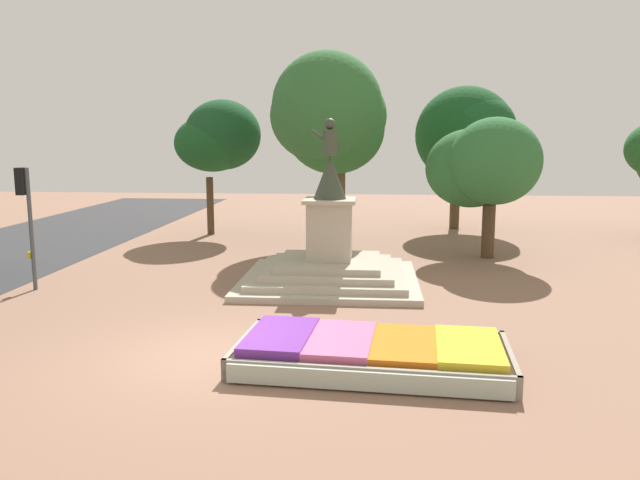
{
  "coord_description": "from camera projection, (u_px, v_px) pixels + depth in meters",
  "views": [
    {
      "loc": [
        3.33,
        -12.19,
        4.51
      ],
      "look_at": [
        2.0,
        4.24,
        1.8
      ],
      "focal_mm": 35.0,
      "sensor_mm": 36.0,
      "label": 1
    }
  ],
  "objects": [
    {
      "name": "park_tree_street_side",
      "position": [
        483.0,
        164.0,
        23.3
      ],
      "size": [
        4.06,
        4.36,
        5.26
      ],
      "color": "#4C3823",
      "rests_on": "ground_plane"
    },
    {
      "name": "flower_planter",
      "position": [
        370.0,
        353.0,
        12.42
      ],
      "size": [
        5.63,
        3.21,
        0.59
      ],
      "color": "#38281C",
      "rests_on": "ground_plane"
    },
    {
      "name": "park_tree_far_left",
      "position": [
        466.0,
        133.0,
        29.83
      ],
      "size": [
        4.76,
        5.1,
        6.96
      ],
      "color": "#4C3823",
      "rests_on": "ground_plane"
    },
    {
      "name": "traffic_light_mid_block",
      "position": [
        26.0,
        206.0,
        18.34
      ],
      "size": [
        0.41,
        0.28,
        3.65
      ],
      "color": "#4C5156",
      "rests_on": "ground_plane"
    },
    {
      "name": "park_tree_far_right",
      "position": [
        330.0,
        116.0,
        25.6
      ],
      "size": [
        4.86,
        5.6,
        7.95
      ],
      "color": "brown",
      "rests_on": "ground_plane"
    },
    {
      "name": "ground_plane",
      "position": [
        208.0,
        357.0,
        12.98
      ],
      "size": [
        76.21,
        76.21,
        0.0
      ],
      "primitive_type": "plane",
      "color": "#8C6651"
    },
    {
      "name": "statue_monument",
      "position": [
        330.0,
        258.0,
        19.49
      ],
      "size": [
        5.45,
        5.45,
        5.09
      ],
      "color": "#B1A793",
      "rests_on": "ground_plane"
    },
    {
      "name": "park_tree_behind_statue",
      "position": [
        218.0,
        139.0,
        28.81
      ],
      "size": [
        3.96,
        3.9,
        6.26
      ],
      "color": "#4C3823",
      "rests_on": "ground_plane"
    }
  ]
}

